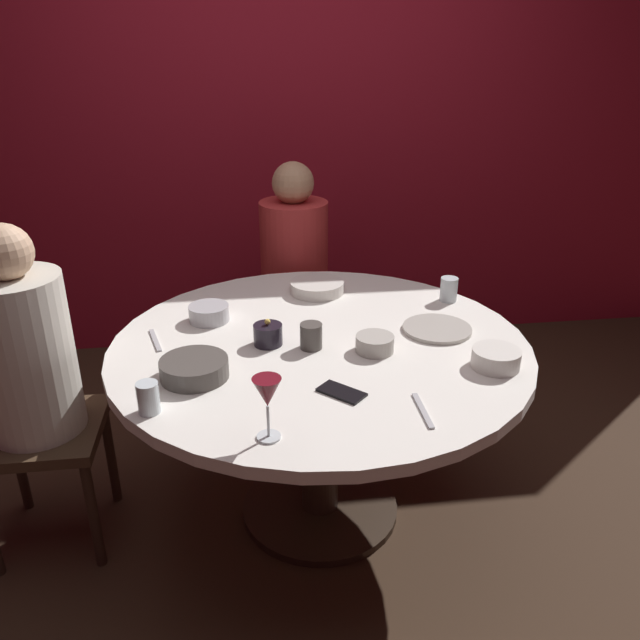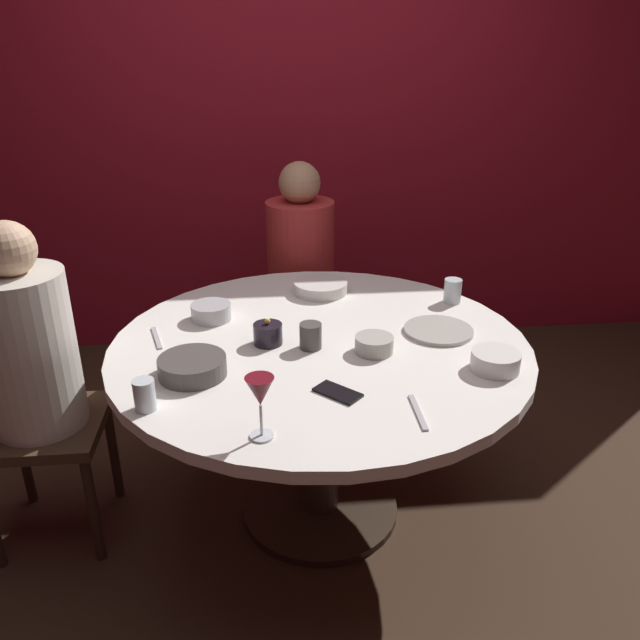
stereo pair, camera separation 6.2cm
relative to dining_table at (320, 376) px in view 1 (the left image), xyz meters
name	(u,v)px [view 1 (the left image)]	position (x,y,z in m)	size (l,w,h in m)	color
ground_plane	(320,509)	(0.00, 0.00, -0.60)	(8.00, 8.00, 0.00)	#382619
back_wall	(281,118)	(0.00, 1.63, 0.70)	(6.00, 0.10, 2.60)	maroon
dining_table	(320,376)	(0.00, 0.00, 0.00)	(1.44, 1.44, 0.74)	white
seated_diner_left	(27,360)	(-0.97, 0.00, 0.13)	(0.40, 0.40, 1.19)	#3F2D1E
seated_diner_back	(294,257)	(0.00, 0.94, 0.13)	(0.40, 0.40, 1.18)	#3F2D1E
candle_holder	(268,335)	(-0.18, 0.00, 0.17)	(0.10, 0.10, 0.09)	black
wine_glass	(267,395)	(-0.21, -0.55, 0.27)	(0.08, 0.08, 0.18)	silver
dinner_plate	(437,329)	(0.43, 0.03, 0.14)	(0.25, 0.25, 0.01)	#B2ADA3
cell_phone	(342,392)	(0.02, -0.36, 0.14)	(0.07, 0.14, 0.01)	black
bowl_serving_large	(209,313)	(-0.38, 0.23, 0.17)	(0.15, 0.15, 0.06)	#B7B7BC
bowl_salad_center	(496,358)	(0.53, -0.26, 0.17)	(0.15, 0.15, 0.06)	silver
bowl_small_white	(375,344)	(0.17, -0.10, 0.17)	(0.13, 0.13, 0.06)	#B2ADA3
bowl_sauce_side	(194,369)	(-0.41, -0.20, 0.17)	(0.21, 0.21, 0.06)	#4C4742
bowl_rice_portion	(317,287)	(0.05, 0.46, 0.16)	(0.22, 0.22, 0.05)	silver
cup_near_candle	(148,398)	(-0.53, -0.38, 0.18)	(0.06, 0.06, 0.09)	silver
cup_by_left_diner	(449,289)	(0.55, 0.30, 0.19)	(0.07, 0.07, 0.10)	silver
cup_by_right_diner	(311,336)	(-0.04, -0.05, 0.18)	(0.07, 0.07, 0.09)	#4C4742
fork_near_plate	(155,340)	(-0.56, 0.08, 0.14)	(0.02, 0.18, 0.01)	#B7B7BC
knife_near_plate	(423,410)	(0.23, -0.48, 0.14)	(0.02, 0.18, 0.01)	#B7B7BC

